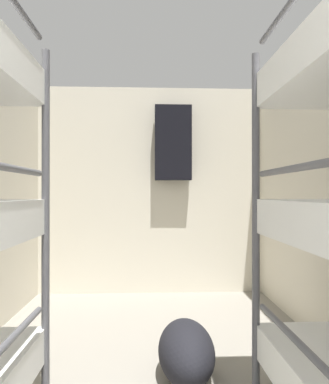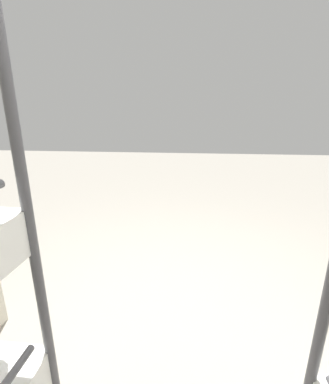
% 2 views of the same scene
% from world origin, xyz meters
% --- Properties ---
extents(wall_back, '(2.87, 0.06, 2.54)m').
position_xyz_m(wall_back, '(0.00, 4.64, 1.27)').
color(wall_back, beige).
rests_on(wall_back, ground_plane).
extents(duffel_bag, '(0.37, 0.64, 0.37)m').
position_xyz_m(duffel_bag, '(0.23, 2.64, 0.19)').
color(duffel_bag, black).
rests_on(duffel_bag, ground_plane).
extents(hanging_coat, '(0.44, 0.12, 0.90)m').
position_xyz_m(hanging_coat, '(0.27, 4.49, 1.84)').
color(hanging_coat, black).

